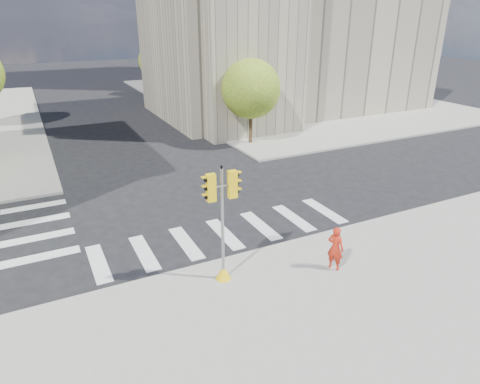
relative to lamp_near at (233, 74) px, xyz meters
name	(u,v)px	position (x,y,z in m)	size (l,w,h in m)	color
ground	(209,216)	(-8.00, -14.00, -4.58)	(160.00, 160.00, 0.00)	black
sidewalk_near	(368,374)	(-8.00, -25.00, -4.50)	(30.00, 14.00, 0.15)	gray
sidewalk_far_right	(281,96)	(12.00, 12.00, -4.50)	(28.00, 40.00, 0.15)	gray
civic_building	(282,34)	(7.59, 5.12, 2.68)	(26.00, 16.00, 19.39)	#A0987F
tree_re_near	(251,89)	(-0.50, -4.00, -0.53)	(4.20, 4.20, 6.16)	#382616
tree_re_mid	(191,67)	(-0.50, 8.00, -0.23)	(4.60, 4.60, 6.66)	#382616
tree_re_far	(156,61)	(-0.50, 20.00, -0.71)	(4.00, 4.00, 5.88)	#382616
lamp_near	(233,74)	(0.00, 0.00, 0.00)	(0.35, 0.18, 8.11)	black
lamp_far	(176,59)	(0.00, 14.00, 0.00)	(0.35, 0.18, 8.11)	black
traffic_signal	(223,234)	(-9.66, -19.30, -2.62)	(1.07, 0.56, 4.30)	yellow
photographer	(335,248)	(-5.67, -20.52, -3.57)	(0.63, 0.41, 1.71)	red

